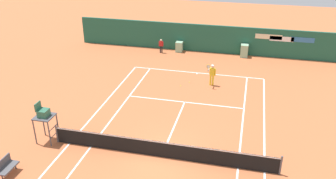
% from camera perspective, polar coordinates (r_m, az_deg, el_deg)
% --- Properties ---
extents(ground_plane, '(80.00, 80.00, 0.01)m').
position_cam_1_polar(ground_plane, '(19.43, -0.67, -9.81)').
color(ground_plane, '#BC6038').
extents(tennis_net, '(12.10, 0.10, 1.07)m').
position_cam_1_polar(tennis_net, '(18.68, -1.12, -9.53)').
color(tennis_net, '#4C4C51').
rests_on(tennis_net, ground_plane).
extents(sponsor_back_wall, '(25.00, 1.02, 2.60)m').
position_cam_1_polar(sponsor_back_wall, '(33.49, 6.40, 8.08)').
color(sponsor_back_wall, '#1E5642').
rests_on(sponsor_back_wall, ground_plane).
extents(umpire_chair, '(1.00, 1.00, 2.38)m').
position_cam_1_polar(umpire_chair, '(20.56, -19.36, -4.03)').
color(umpire_chair, '#47474C').
rests_on(umpire_chair, ground_plane).
extents(player_bench, '(0.54, 1.15, 0.88)m').
position_cam_1_polar(player_bench, '(19.21, -24.65, -11.17)').
color(player_bench, '#38383D').
rests_on(player_bench, ground_plane).
extents(player_on_baseline, '(0.67, 0.67, 1.85)m').
position_cam_1_polar(player_on_baseline, '(26.54, 7.09, 2.62)').
color(player_on_baseline, yellow).
rests_on(player_on_baseline, ground_plane).
extents(ball_kid_centre_post, '(0.44, 0.18, 1.32)m').
position_cam_1_polar(ball_kid_centre_post, '(33.21, -1.12, 7.18)').
color(ball_kid_centre_post, black).
rests_on(ball_kid_centre_post, ground_plane).
extents(tennis_ball_near_service_line, '(0.07, 0.07, 0.07)m').
position_cam_1_polar(tennis_ball_near_service_line, '(27.19, 3.45, 1.18)').
color(tennis_ball_near_service_line, '#CCE033').
rests_on(tennis_ball_near_service_line, ground_plane).
extents(tennis_ball_mid_court, '(0.07, 0.07, 0.07)m').
position_cam_1_polar(tennis_ball_mid_court, '(26.59, 2.07, 0.62)').
color(tennis_ball_mid_court, '#CCE033').
rests_on(tennis_ball_mid_court, ground_plane).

